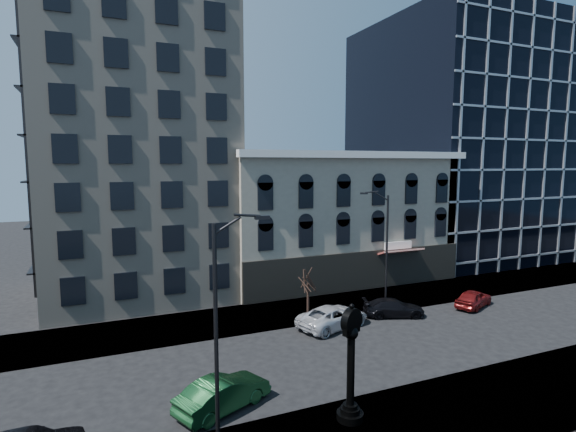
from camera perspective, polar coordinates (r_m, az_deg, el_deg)
name	(u,v)px	position (r m, az deg, el deg)	size (l,w,h in m)	color
ground	(283,363)	(27.10, -0.58, -18.19)	(160.00, 160.00, 0.00)	black
sidewalk_far	(242,318)	(34.07, -5.90, -12.81)	(160.00, 6.00, 0.12)	gray
cream_tower	(133,71)	(42.48, -19.14, 17.04)	(15.90, 15.40, 42.50)	#BEAD99
victorian_row	(334,219)	(44.49, 5.82, -0.36)	(22.60, 11.19, 12.50)	gray
glass_office	(456,143)	(60.23, 20.57, 8.70)	(20.00, 20.15, 28.00)	black
street_clock	(351,368)	(20.89, 7.97, -18.55)	(1.20, 1.20, 5.28)	black
street_lamp_near	(233,269)	(17.55, -7.03, -6.76)	(2.47, 0.40, 9.55)	black
street_lamp_far	(379,218)	(35.58, 11.47, -0.27)	(2.33, 1.04, 9.37)	black
bare_tree_far	(308,276)	(33.35, 2.57, -7.64)	(2.35, 2.35, 4.04)	black
car_near_b	(223,394)	(22.60, -8.21, -21.42)	(1.64, 4.70, 1.55)	#143F1E
car_far_a	(333,317)	(32.30, 5.71, -12.59)	(2.53, 5.48, 1.52)	silver
car_far_b	(394,308)	(35.23, 13.26, -11.26)	(1.85, 4.55, 1.32)	black
car_far_c	(473,298)	(39.30, 22.48, -9.65)	(1.67, 4.14, 1.41)	maroon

